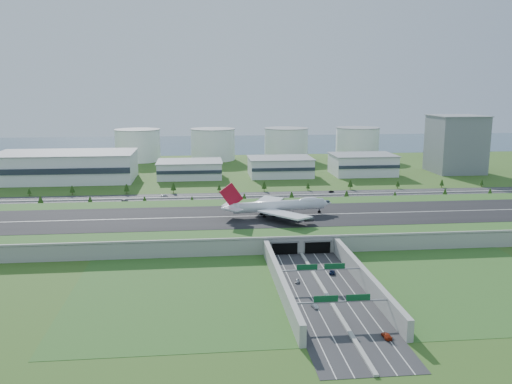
{
  "coord_description": "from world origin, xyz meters",
  "views": [
    {
      "loc": [
        -50.59,
        -311.45,
        84.85
      ],
      "look_at": [
        -14.23,
        35.0,
        15.74
      ],
      "focal_mm": 38.0,
      "sensor_mm": 36.0,
      "label": 1
    }
  ],
  "objects": [
    {
      "name": "sign_gantry_far",
      "position": [
        0.0,
        -130.04,
        6.95
      ],
      "size": [
        38.7,
        0.7,
        9.8
      ],
      "color": "gray",
      "rests_on": "ground"
    },
    {
      "name": "fuel_tank_c",
      "position": [
        50.0,
        310.0,
        17.5
      ],
      "size": [
        50.0,
        50.0,
        35.0
      ],
      "primitive_type": "cylinder",
      "color": "white",
      "rests_on": "ground"
    },
    {
      "name": "fuel_tank_b",
      "position": [
        -35.0,
        310.0,
        17.5
      ],
      "size": [
        50.0,
        50.0,
        35.0
      ],
      "primitive_type": "cylinder",
      "color": "white",
      "rests_on": "ground"
    },
    {
      "name": "underpass_road",
      "position": [
        0.0,
        -99.42,
        3.43
      ],
      "size": [
        38.8,
        120.4,
        8.0
      ],
      "color": "#28282B",
      "rests_on": "ground"
    },
    {
      "name": "hangar_mid_a",
      "position": [
        -60.0,
        190.0,
        7.5
      ],
      "size": [
        58.0,
        42.0,
        15.0
      ],
      "primitive_type": "cube",
      "color": "white",
      "rests_on": "ground"
    },
    {
      "name": "north_expressway",
      "position": [
        0.0,
        95.0,
        0.06
      ],
      "size": [
        560.0,
        36.0,
        0.12
      ],
      "primitive_type": "cube",
      "color": "#28282B",
      "rests_on": "ground"
    },
    {
      "name": "fuel_tank_a",
      "position": [
        -120.0,
        310.0,
        17.5
      ],
      "size": [
        50.0,
        50.0,
        35.0
      ],
      "primitive_type": "cylinder",
      "color": "white",
      "rests_on": "ground"
    },
    {
      "name": "hangar_mid_b",
      "position": [
        25.0,
        190.0,
        8.5
      ],
      "size": [
        58.0,
        42.0,
        17.0
      ],
      "primitive_type": "cube",
      "color": "white",
      "rests_on": "ground"
    },
    {
      "name": "hangar_mid_c",
      "position": [
        105.0,
        190.0,
        9.5
      ],
      "size": [
        58.0,
        42.0,
        19.0
      ],
      "primitive_type": "cube",
      "color": "white",
      "rests_on": "ground"
    },
    {
      "name": "car_5",
      "position": [
        53.73,
        105.41,
        0.86
      ],
      "size": [
        4.74,
        3.26,
        1.48
      ],
      "primitive_type": "imported",
      "rotation": [
        0.0,
        0.0,
        -1.15
      ],
      "color": "black",
      "rests_on": "ground"
    },
    {
      "name": "hangar_west",
      "position": [
        -170.0,
        185.0,
        12.5
      ],
      "size": [
        120.0,
        60.0,
        25.0
      ],
      "primitive_type": "cube",
      "color": "white",
      "rests_on": "ground"
    },
    {
      "name": "fuel_tank_d",
      "position": [
        135.0,
        310.0,
        17.5
      ],
      "size": [
        50.0,
        50.0,
        35.0
      ],
      "primitive_type": "cylinder",
      "color": "white",
      "rests_on": "ground"
    },
    {
      "name": "car_4",
      "position": [
        -106.31,
        87.25,
        0.97
      ],
      "size": [
        5.14,
        2.5,
        1.69
      ],
      "primitive_type": "imported",
      "rotation": [
        0.0,
        0.0,
        1.67
      ],
      "color": "#505055",
      "rests_on": "ground"
    },
    {
      "name": "car_1",
      "position": [
        -7.46,
        -117.94,
        0.87
      ],
      "size": [
        2.74,
        4.78,
        1.49
      ],
      "primitive_type": "imported",
      "rotation": [
        0.0,
        0.0,
        0.27
      ],
      "color": "silver",
      "rests_on": "ground"
    },
    {
      "name": "car_3",
      "position": [
        11.58,
        -145.85,
        0.96
      ],
      "size": [
        2.56,
        5.89,
        1.69
      ],
      "primitive_type": "imported",
      "rotation": [
        0.0,
        0.0,
        3.18
      ],
      "color": "#A22A0E",
      "rests_on": "ground"
    },
    {
      "name": "car_0",
      "position": [
        -9.28,
        -90.59,
        0.8
      ],
      "size": [
        2.57,
        4.26,
        1.36
      ],
      "primitive_type": "imported",
      "rotation": [
        0.0,
        0.0,
        -0.26
      ],
      "color": "#B3B4B8",
      "rests_on": "ground"
    },
    {
      "name": "bay_water",
      "position": [
        0.0,
        480.0,
        0.03
      ],
      "size": [
        1200.0,
        260.0,
        0.06
      ],
      "primitive_type": "cube",
      "color": "#334E62",
      "rests_on": "ground"
    },
    {
      "name": "car_2",
      "position": [
        8.6,
        -80.98,
        0.86
      ],
      "size": [
        3.83,
        5.81,
        1.48
      ],
      "primitive_type": "imported",
      "rotation": [
        0.0,
        0.0,
        2.86
      ],
      "color": "#0C1940",
      "rests_on": "ground"
    },
    {
      "name": "airfield_deck",
      "position": [
        0.0,
        -0.09,
        4.12
      ],
      "size": [
        520.0,
        100.0,
        9.2
      ],
      "color": "gray",
      "rests_on": "ground"
    },
    {
      "name": "sign_gantry_near",
      "position": [
        0.0,
        -95.04,
        6.95
      ],
      "size": [
        38.7,
        0.7,
        9.8
      ],
      "color": "gray",
      "rests_on": "ground"
    },
    {
      "name": "ground",
      "position": [
        0.0,
        0.0,
        0.0
      ],
      "size": [
        1200.0,
        1200.0,
        0.0
      ],
      "primitive_type": "plane",
      "color": "#225019",
      "rests_on": "ground"
    },
    {
      "name": "tree_row",
      "position": [
        7.46,
        95.06,
        4.6
      ],
      "size": [
        499.51,
        48.64,
        8.42
      ],
      "color": "#3D2819",
      "rests_on": "ground"
    },
    {
      "name": "boeing_747",
      "position": [
        -4.76,
        -0.39,
        14.13
      ],
      "size": [
        69.66,
        65.37,
        21.64
      ],
      "rotation": [
        0.0,
        0.0,
        0.16
      ],
      "color": "white",
      "rests_on": "airfield_deck"
    },
    {
      "name": "office_tower",
      "position": [
        200.0,
        195.0,
        27.5
      ],
      "size": [
        46.0,
        46.0,
        55.0
      ],
      "primitive_type": "cube",
      "color": "slate",
      "rests_on": "ground"
    },
    {
      "name": "car_7",
      "position": [
        -78.56,
        103.95,
        0.88
      ],
      "size": [
        5.44,
        2.78,
        1.51
      ],
      "primitive_type": "imported",
      "rotation": [
        0.0,
        0.0,
        -1.7
      ],
      "color": "white",
      "rests_on": "ground"
    }
  ]
}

